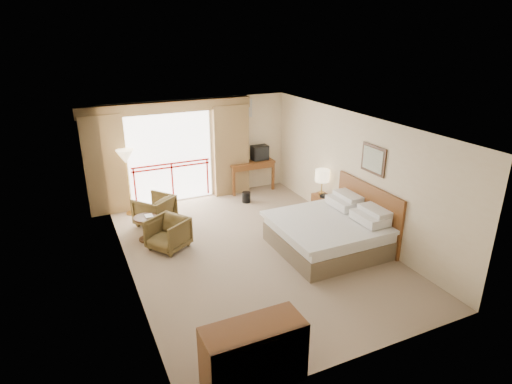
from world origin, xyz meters
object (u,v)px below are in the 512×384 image
tv (259,153)px  floor_lamp (126,159)px  wastebasket (246,197)px  armchair_near (169,248)px  desk (249,167)px  nightstand (322,205)px  armchair_far (156,224)px  table_lamp (322,176)px  bed (329,232)px  side_table (146,224)px  dresser (254,355)px

tv → floor_lamp: bearing=-159.2°
wastebasket → armchair_near: 3.04m
desk → armchair_near: size_ratio=1.77×
nightstand → desk: (-0.89, 2.47, 0.41)m
nightstand → armchair_near: size_ratio=0.71×
wastebasket → armchair_far: armchair_far is taller
table_lamp → floor_lamp: (-4.33, 2.04, 0.42)m
desk → armchair_near: bearing=-136.1°
bed → desk: 4.04m
floor_lamp → tv: bearing=4.9°
bed → side_table: bearing=149.4°
armchair_near → dresser: dresser is taller
table_lamp → wastebasket: table_lamp is taller
tv → floor_lamp: (-3.74, -0.32, 0.36)m
table_lamp → tv: size_ratio=1.32×
nightstand → wastebasket: 2.08m
bed → side_table: 3.98m
side_table → floor_lamp: (-0.07, 1.62, 1.06)m
floor_lamp → wastebasket: bearing=-10.2°
armchair_far → nightstand: bearing=125.7°
tv → nightstand: bearing=-60.2°
wastebasket → dresser: size_ratio=0.21×
tv → table_lamp: bearing=-60.0°
wastebasket → nightstand: bearing=-48.3°
floor_lamp → nightstand: bearing=-25.7°
dresser → nightstand: bearing=49.3°
nightstand → dresser: size_ratio=0.40×
nightstand → armchair_near: (-3.92, -0.12, -0.27)m
wastebasket → tv: bearing=47.1°
table_lamp → side_table: (-4.26, 0.42, -0.63)m
tv → armchair_near: (-3.33, -2.53, -1.08)m
desk → tv: bearing=-8.9°
armchair_near → table_lamp: bearing=58.6°
desk → armchair_near: 4.04m
armchair_near → floor_lamp: (-0.41, 2.21, 1.43)m
nightstand → desk: desk is taller
bed → armchair_far: (-3.08, 2.75, -0.38)m
bed → nightstand: 1.77m
tv → floor_lamp: 3.77m
wastebasket → dresser: (-2.43, -5.80, 0.30)m
floor_lamp → desk: bearing=6.4°
armchair_near → side_table: side_table is taller
wastebasket → armchair_far: (-2.53, -0.36, -0.14)m
desk → nightstand: bearing=-66.9°
table_lamp → side_table: table_lamp is taller
nightstand → dresser: (-3.81, -4.24, 0.18)m
table_lamp → desk: size_ratio=0.46×
armchair_far → side_table: side_table is taller
side_table → dresser: size_ratio=0.41×
tv → wastebasket: (-0.79, -0.85, -0.93)m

